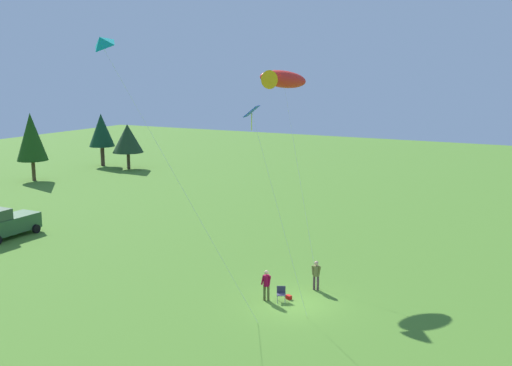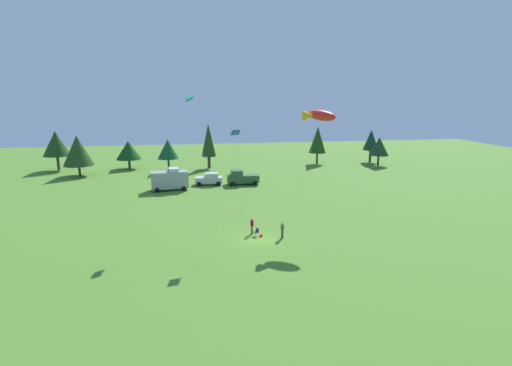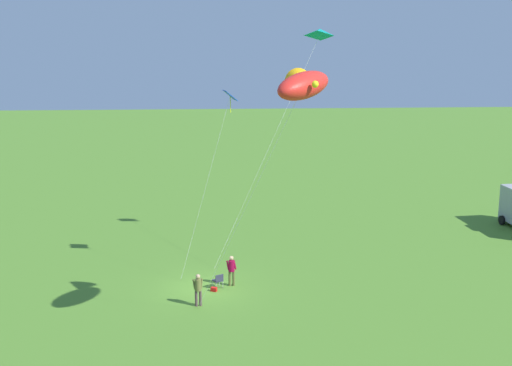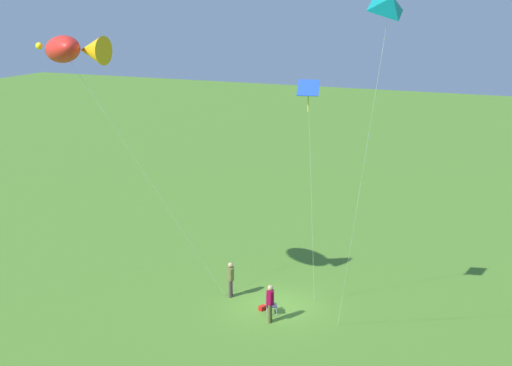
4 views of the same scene
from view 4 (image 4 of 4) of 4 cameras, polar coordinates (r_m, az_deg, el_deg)
name	(u,v)px [view 4 (image 4 of 4)]	position (r m, az deg, el deg)	size (l,w,h in m)	color
ground_plane	(276,307)	(33.60, 1.63, -9.88)	(160.00, 160.00, 0.00)	#4D7E28
person_kite_flyer	(231,277)	(34.30, -2.04, -7.50)	(0.40, 0.56, 1.74)	#4D373B
folding_chair	(270,304)	(32.71, 1.09, -9.66)	(0.64, 0.64, 0.82)	#2D2E44
person_spectator	(270,301)	(31.75, 1.15, -9.39)	(0.39, 0.59, 1.74)	brown
backpack_on_grass	(262,308)	(33.24, 0.52, -9.96)	(0.32, 0.22, 0.22)	red
kite_large_fish	(70,50)	(30.44, -14.67, 10.29)	(6.68, 6.30, 12.62)	red
kite_delta_teal	(393,6)	(21.80, 10.87, 13.74)	(3.96, 7.37, 14.16)	#0C928B
kite_diamond_blue	(309,96)	(28.72, 4.22, 6.92)	(1.05, 3.39, 10.75)	blue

